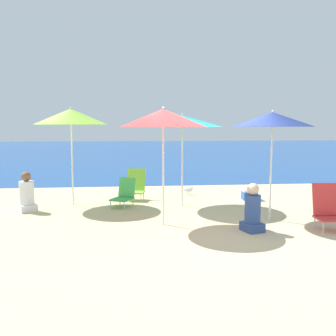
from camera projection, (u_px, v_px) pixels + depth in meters
The scene contains 13 objects.
ground_plane at pixel (209, 224), 7.31m from camera, with size 60.00×60.00×0.00m, color #D1BA89.
sea_water at pixel (148, 150), 31.93m from camera, with size 60.00×40.00×0.01m.
beach_umbrella_teal at pixel (182, 121), 8.84m from camera, with size 1.93×1.93×2.22m.
beach_umbrella_red at pixel (163, 118), 7.06m from camera, with size 1.66×1.66×2.27m.
beach_umbrella_lime at pixel (71, 117), 8.96m from camera, with size 1.74×1.74×2.37m.
beach_umbrella_navy at pixel (272, 120), 7.45m from camera, with size 1.63×1.63×2.23m.
beach_chair_red at pixel (328, 207), 6.92m from camera, with size 0.55×0.52×0.85m.
beach_chair_lime at pixel (135, 185), 9.80m from camera, with size 0.61×0.66×0.80m.
beach_chair_green at pixel (124, 193), 8.93m from camera, with size 0.64×0.70×0.68m.
person_seated_near at pixel (253, 211), 6.78m from camera, with size 0.41×0.45×0.89m.
person_seated_far at pixel (27, 195), 8.42m from camera, with size 0.51×0.54×0.90m.
cooler_box at pixel (249, 194), 9.77m from camera, with size 0.37×0.32×0.28m.
seagull at pixel (188, 190), 10.52m from camera, with size 0.27×0.11×0.23m.
Camera 1 is at (-1.54, -7.02, 1.89)m, focal length 40.00 mm.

